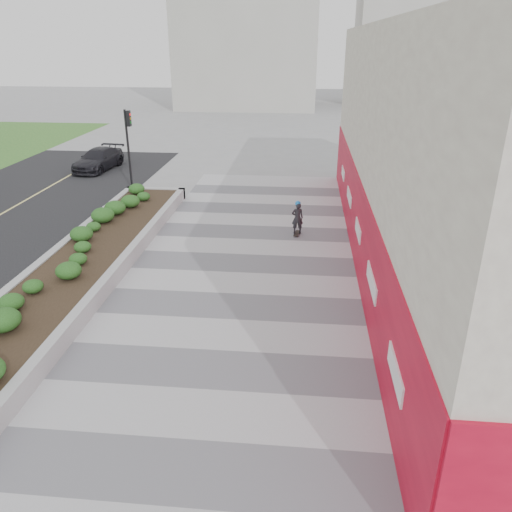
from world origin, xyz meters
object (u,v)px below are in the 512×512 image
at_px(planter, 84,260).
at_px(traffic_signal_near, 129,138).
at_px(skateboarder, 297,218).
at_px(car_dark, 98,159).

bearing_deg(planter, traffic_signal_near, 99.35).
bearing_deg(planter, skateboarder, 30.38).
bearing_deg(car_dark, traffic_signal_near, -42.52).
relative_size(planter, skateboarder, 12.21).
relative_size(planter, car_dark, 4.10).
relative_size(skateboarder, car_dark, 0.34).
bearing_deg(skateboarder, traffic_signal_near, 153.52).
height_order(traffic_signal_near, car_dark, traffic_signal_near).
bearing_deg(skateboarder, car_dark, 148.63).
bearing_deg(planter, car_dark, 109.88).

